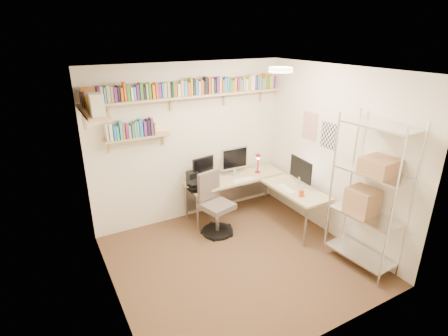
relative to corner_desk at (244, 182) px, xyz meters
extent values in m
plane|color=#47331E|center=(-0.69, -0.97, -0.65)|extent=(3.20, 3.20, 0.00)
cube|color=beige|center=(-0.69, 0.53, 0.60)|extent=(3.20, 0.04, 2.50)
cube|color=beige|center=(-2.29, -0.97, 0.60)|extent=(0.04, 3.00, 2.50)
cube|color=beige|center=(0.91, -0.97, 0.60)|extent=(0.04, 3.00, 2.50)
cube|color=beige|center=(-0.69, -2.47, 0.60)|extent=(3.20, 0.04, 2.50)
cube|color=white|center=(-0.69, -0.97, 1.85)|extent=(3.20, 3.00, 0.04)
cube|color=silver|center=(0.90, -0.42, 0.90)|extent=(0.01, 0.30, 0.42)
cube|color=silver|center=(0.90, -0.82, 0.85)|extent=(0.01, 0.28, 0.38)
cylinder|color=#FFEAC6|center=(0.01, -0.77, 1.81)|extent=(0.30, 0.30, 0.06)
cube|color=tan|center=(-0.69, 0.41, 1.37)|extent=(3.05, 0.25, 0.03)
cube|color=tan|center=(-2.17, -0.02, 1.37)|extent=(0.25, 1.00, 0.03)
cube|color=tan|center=(-1.54, 0.43, 0.85)|extent=(0.95, 0.20, 0.02)
cube|color=tan|center=(-1.89, 0.47, 1.30)|extent=(0.03, 0.20, 0.20)
cube|color=tan|center=(-0.99, 0.47, 1.30)|extent=(0.03, 0.20, 0.20)
cube|color=tan|center=(-0.09, 0.47, 1.30)|extent=(0.03, 0.20, 0.20)
cube|color=tan|center=(0.61, 0.47, 1.30)|extent=(0.03, 0.20, 0.20)
cube|color=#BC4919|center=(-2.15, 0.41, 1.49)|extent=(0.04, 0.15, 0.21)
cube|color=black|center=(-2.10, 0.41, 1.49)|extent=(0.03, 0.13, 0.21)
cube|color=black|center=(-2.06, 0.41, 1.47)|extent=(0.04, 0.15, 0.18)
cube|color=#5E1E73|center=(-2.01, 0.41, 1.49)|extent=(0.03, 0.13, 0.21)
cube|color=gray|center=(-1.97, 0.41, 1.50)|extent=(0.04, 0.15, 0.22)
cube|color=teal|center=(-1.93, 0.41, 1.49)|extent=(0.02, 0.14, 0.20)
cube|color=gray|center=(-1.89, 0.41, 1.50)|extent=(0.04, 0.15, 0.22)
cube|color=gray|center=(-1.84, 0.41, 1.49)|extent=(0.04, 0.11, 0.20)
cube|color=#5E1E73|center=(-1.80, 0.41, 1.48)|extent=(0.04, 0.15, 0.19)
cube|color=black|center=(-1.76, 0.41, 1.49)|extent=(0.03, 0.14, 0.21)
cube|color=#BC4919|center=(-1.71, 0.41, 1.48)|extent=(0.03, 0.11, 0.18)
cube|color=#BC4919|center=(-1.67, 0.41, 1.51)|extent=(0.03, 0.11, 0.25)
cube|color=#2E7326|center=(-1.63, 0.41, 1.49)|extent=(0.04, 0.11, 0.21)
cube|color=beige|center=(-1.58, 0.41, 1.47)|extent=(0.03, 0.13, 0.17)
cube|color=teal|center=(-1.54, 0.41, 1.47)|extent=(0.03, 0.12, 0.18)
cube|color=#5E1E73|center=(-1.50, 0.41, 1.49)|extent=(0.04, 0.11, 0.20)
cube|color=#2E7326|center=(-1.45, 0.41, 1.50)|extent=(0.04, 0.14, 0.22)
cube|color=black|center=(-1.41, 0.41, 1.47)|extent=(0.03, 0.13, 0.17)
cube|color=gray|center=(-1.37, 0.41, 1.49)|extent=(0.02, 0.14, 0.21)
cube|color=#2E7326|center=(-1.33, 0.41, 1.50)|extent=(0.03, 0.12, 0.22)
cube|color=#C76217|center=(-1.28, 0.41, 1.48)|extent=(0.04, 0.14, 0.19)
cube|color=#BC4919|center=(-1.24, 0.41, 1.49)|extent=(0.03, 0.14, 0.21)
cube|color=#5E1E73|center=(-1.19, 0.41, 1.48)|extent=(0.04, 0.11, 0.19)
cube|color=#2170AA|center=(-1.15, 0.41, 1.48)|extent=(0.02, 0.12, 0.20)
cube|color=gray|center=(-1.11, 0.41, 1.49)|extent=(0.04, 0.12, 0.21)
cube|color=gray|center=(-1.06, 0.41, 1.49)|extent=(0.04, 0.12, 0.21)
cube|color=black|center=(-1.02, 0.41, 1.47)|extent=(0.03, 0.14, 0.17)
cube|color=#2E7326|center=(-0.98, 0.41, 1.49)|extent=(0.03, 0.12, 0.20)
cube|color=#BC4919|center=(-0.95, 0.41, 1.47)|extent=(0.03, 0.11, 0.17)
cube|color=beige|center=(-0.91, 0.41, 1.47)|extent=(0.04, 0.12, 0.17)
cube|color=gray|center=(-0.85, 0.41, 1.50)|extent=(0.04, 0.11, 0.22)
cube|color=teal|center=(-0.80, 0.41, 1.49)|extent=(0.04, 0.11, 0.21)
cube|color=#BC4919|center=(-0.75, 0.41, 1.48)|extent=(0.04, 0.12, 0.19)
cube|color=#AD9D20|center=(-0.71, 0.41, 1.51)|extent=(0.02, 0.12, 0.25)
cube|color=black|center=(-0.67, 0.41, 1.51)|extent=(0.03, 0.12, 0.24)
cube|color=#2170AA|center=(-0.63, 0.41, 1.49)|extent=(0.04, 0.12, 0.21)
cube|color=beige|center=(-0.59, 0.41, 1.48)|extent=(0.02, 0.14, 0.19)
cube|color=#BC4919|center=(-0.54, 0.41, 1.49)|extent=(0.04, 0.12, 0.21)
cube|color=black|center=(-0.50, 0.41, 1.48)|extent=(0.03, 0.12, 0.19)
cube|color=black|center=(-0.46, 0.41, 1.51)|extent=(0.04, 0.11, 0.25)
cube|color=#BC4919|center=(-0.42, 0.41, 1.50)|extent=(0.03, 0.14, 0.23)
cube|color=gray|center=(-0.38, 0.41, 1.50)|extent=(0.03, 0.14, 0.22)
cube|color=black|center=(-0.33, 0.41, 1.49)|extent=(0.04, 0.12, 0.21)
cube|color=#5E1E73|center=(-0.29, 0.41, 1.50)|extent=(0.03, 0.13, 0.23)
cube|color=gray|center=(-0.23, 0.41, 1.50)|extent=(0.04, 0.12, 0.24)
cube|color=#BC4919|center=(-0.19, 0.41, 1.49)|extent=(0.02, 0.15, 0.20)
cube|color=#2170AA|center=(-0.14, 0.41, 1.50)|extent=(0.04, 0.12, 0.22)
cube|color=#2170AA|center=(-0.10, 0.41, 1.50)|extent=(0.03, 0.12, 0.23)
cube|color=#2E7326|center=(-0.05, 0.41, 1.47)|extent=(0.04, 0.11, 0.17)
cube|color=#C76217|center=(-0.01, 0.41, 1.47)|extent=(0.03, 0.11, 0.17)
cube|color=#AD9D20|center=(0.03, 0.41, 1.49)|extent=(0.03, 0.12, 0.21)
cube|color=#5E1E73|center=(0.07, 0.41, 1.49)|extent=(0.02, 0.12, 0.20)
cube|color=#BC4919|center=(0.11, 0.41, 1.49)|extent=(0.03, 0.13, 0.21)
cube|color=teal|center=(0.14, 0.41, 1.47)|extent=(0.03, 0.12, 0.17)
cube|color=gray|center=(0.19, 0.41, 1.49)|extent=(0.04, 0.13, 0.21)
cube|color=beige|center=(0.23, 0.41, 1.48)|extent=(0.03, 0.14, 0.18)
cube|color=#AD9D20|center=(0.28, 0.41, 1.49)|extent=(0.03, 0.14, 0.21)
cube|color=beige|center=(0.32, 0.41, 1.50)|extent=(0.03, 0.14, 0.23)
cube|color=beige|center=(0.36, 0.41, 1.50)|extent=(0.04, 0.13, 0.23)
cube|color=#5E1E73|center=(0.41, 0.41, 1.48)|extent=(0.03, 0.11, 0.19)
cube|color=#2170AA|center=(0.45, 0.41, 1.49)|extent=(0.03, 0.12, 0.21)
cube|color=#AD9D20|center=(0.49, 0.41, 1.50)|extent=(0.02, 0.12, 0.22)
cube|color=teal|center=(0.54, 0.41, 1.47)|extent=(0.04, 0.14, 0.17)
cube|color=#C76217|center=(0.59, 0.41, 1.51)|extent=(0.04, 0.12, 0.24)
cube|color=#2E7326|center=(0.64, 0.41, 1.49)|extent=(0.04, 0.13, 0.20)
cube|color=#AD9D20|center=(0.69, 0.41, 1.49)|extent=(0.04, 0.14, 0.21)
cube|color=gray|center=(0.73, 0.41, 1.49)|extent=(0.03, 0.12, 0.21)
cube|color=#5E1E73|center=(0.77, 0.41, 1.49)|extent=(0.03, 0.13, 0.20)
cube|color=beige|center=(-2.17, -0.45, 1.51)|extent=(0.14, 0.04, 0.25)
cube|color=#2170AA|center=(-2.17, -0.40, 1.49)|extent=(0.13, 0.04, 0.20)
cube|color=gray|center=(-2.17, -0.34, 1.48)|extent=(0.15, 0.04, 0.19)
cube|color=gray|center=(-2.17, -0.29, 1.51)|extent=(0.13, 0.03, 0.24)
cube|color=#C76217|center=(-2.17, -0.26, 1.50)|extent=(0.14, 0.03, 0.22)
cube|color=#C76217|center=(-2.17, -0.21, 1.48)|extent=(0.15, 0.03, 0.20)
cube|color=#BC4919|center=(-2.17, -0.16, 1.50)|extent=(0.13, 0.04, 0.23)
cube|color=#AD9D20|center=(-2.17, -0.11, 1.48)|extent=(0.13, 0.04, 0.18)
cube|color=#2E7326|center=(-2.17, -0.05, 1.48)|extent=(0.13, 0.04, 0.19)
cube|color=#2170AA|center=(-2.17, 0.00, 1.50)|extent=(0.12, 0.02, 0.22)
cube|color=#BC4919|center=(-2.17, 0.04, 1.51)|extent=(0.13, 0.04, 0.25)
cube|color=#2E7326|center=(-2.17, 0.09, 1.48)|extent=(0.13, 0.04, 0.18)
cube|color=black|center=(-2.17, 0.13, 1.49)|extent=(0.13, 0.03, 0.20)
cube|color=#C76217|center=(-2.17, 0.16, 1.51)|extent=(0.14, 0.03, 0.24)
cube|color=#BC4919|center=(-2.17, 0.19, 1.51)|extent=(0.12, 0.03, 0.24)
cube|color=#5E1E73|center=(-2.17, 0.22, 1.48)|extent=(0.15, 0.02, 0.19)
cube|color=beige|center=(-2.17, 0.27, 1.51)|extent=(0.14, 0.04, 0.25)
cube|color=teal|center=(-2.17, 0.31, 1.48)|extent=(0.12, 0.03, 0.18)
cube|color=beige|center=(-2.17, 0.36, 1.50)|extent=(0.13, 0.04, 0.24)
cube|color=#5E1E73|center=(-2.17, 0.40, 1.49)|extent=(0.14, 0.03, 0.20)
cube|color=beige|center=(-1.96, 0.43, 0.98)|extent=(0.03, 0.12, 0.24)
cube|color=beige|center=(-1.91, 0.43, 0.98)|extent=(0.04, 0.14, 0.23)
cube|color=#2170AA|center=(-1.86, 0.43, 0.96)|extent=(0.03, 0.15, 0.20)
cube|color=teal|center=(-1.82, 0.43, 0.96)|extent=(0.03, 0.12, 0.19)
cube|color=teal|center=(-1.77, 0.43, 0.99)|extent=(0.03, 0.15, 0.25)
cube|color=#C76217|center=(-1.73, 0.43, 0.97)|extent=(0.03, 0.11, 0.22)
cube|color=#5E1E73|center=(-1.69, 0.43, 0.97)|extent=(0.03, 0.14, 0.20)
cube|color=gray|center=(-1.65, 0.43, 0.95)|extent=(0.03, 0.12, 0.18)
cube|color=#2170AA|center=(-1.61, 0.43, 0.96)|extent=(0.03, 0.14, 0.20)
cube|color=#AD9D20|center=(-1.58, 0.43, 0.97)|extent=(0.02, 0.14, 0.21)
cube|color=teal|center=(-1.54, 0.43, 0.98)|extent=(0.03, 0.13, 0.22)
cube|color=#2170AA|center=(-1.49, 0.43, 0.99)|extent=(0.04, 0.13, 0.24)
cube|color=#5E1E73|center=(-1.44, 0.43, 0.97)|extent=(0.04, 0.15, 0.21)
cube|color=black|center=(-1.39, 0.43, 0.98)|extent=(0.04, 0.14, 0.23)
cube|color=#5E1E73|center=(-1.33, 0.43, 0.99)|extent=(0.03, 0.13, 0.25)
cube|color=#AD9D20|center=(-1.29, 0.43, 0.96)|extent=(0.02, 0.15, 0.18)
cube|color=#CFC287|center=(-0.04, 0.21, -0.01)|extent=(1.69, 0.53, 0.04)
cube|color=#CFC287|center=(0.54, -0.61, -0.01)|extent=(0.53, 1.15, 0.04)
cylinder|color=gray|center=(-0.84, -0.01, -0.34)|extent=(0.04, 0.04, 0.62)
cylinder|color=gray|center=(-0.84, 0.44, -0.34)|extent=(0.04, 0.04, 0.62)
cylinder|color=gray|center=(0.76, 0.44, -0.34)|extent=(0.04, 0.04, 0.62)
cylinder|color=gray|center=(0.31, -1.14, -0.34)|extent=(0.04, 0.04, 0.62)
cylinder|color=gray|center=(0.76, -1.14, -0.34)|extent=(0.04, 0.04, 0.62)
cube|color=gray|center=(-0.04, 0.44, -0.29)|extent=(1.60, 0.02, 0.49)
cube|color=silver|center=(0.00, 0.32, 0.30)|extent=(0.49, 0.03, 0.37)
cube|color=black|center=(0.00, 0.30, 0.30)|extent=(0.44, 0.00, 0.32)
cube|color=black|center=(-0.57, 0.32, 0.27)|extent=(0.39, 0.03, 0.30)
cube|color=black|center=(0.66, -0.57, 0.28)|extent=(0.03, 0.51, 0.34)
cube|color=white|center=(0.64, -0.57, 0.28)|extent=(0.00, 0.46, 0.29)
cube|color=white|center=(0.00, 0.05, 0.02)|extent=(0.37, 0.12, 0.01)
cube|color=white|center=(0.40, -0.57, 0.02)|extent=(0.12, 0.36, 0.01)
cylinder|color=maroon|center=(0.40, 0.21, 0.02)|extent=(0.09, 0.09, 0.02)
cylinder|color=maroon|center=(0.40, 0.21, 0.15)|extent=(0.02, 0.02, 0.25)
cone|color=maroon|center=(0.40, 0.21, 0.29)|extent=(0.11, 0.11, 0.08)
sphere|color=#FFBF72|center=(0.40, 0.21, 0.27)|extent=(0.05, 0.05, 0.05)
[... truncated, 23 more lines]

